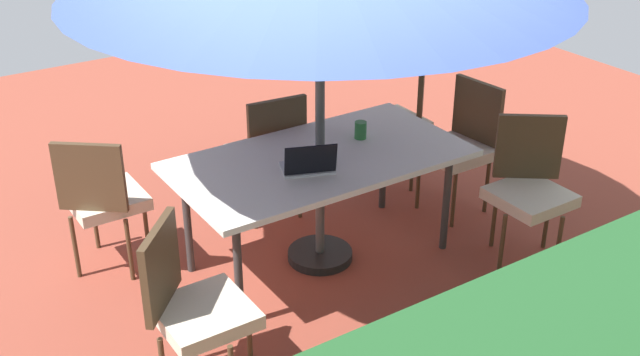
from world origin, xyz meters
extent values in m
cube|color=brown|center=(0.00, 0.00, -0.01)|extent=(10.00, 10.00, 0.02)
cube|color=silver|center=(0.00, 0.00, 0.75)|extent=(1.89, 1.00, 0.04)
cylinder|color=#333333|center=(-0.80, -0.35, 0.37)|extent=(0.05, 0.05, 0.73)
cylinder|color=#333333|center=(0.80, -0.35, 0.37)|extent=(0.05, 0.05, 0.73)
cylinder|color=#333333|center=(-0.80, 0.35, 0.37)|extent=(0.05, 0.05, 0.73)
cylinder|color=#333333|center=(0.80, 0.35, 0.37)|extent=(0.05, 0.05, 0.73)
cylinder|color=#4C4C4C|center=(0.00, 0.00, 1.12)|extent=(0.06, 0.06, 2.24)
cylinder|color=black|center=(0.00, 0.00, 0.03)|extent=(0.44, 0.44, 0.06)
cube|color=beige|center=(-1.14, 0.77, 0.49)|extent=(0.46, 0.46, 0.08)
cube|color=#4C3823|center=(-1.26, 0.60, 0.76)|extent=(0.38, 0.29, 0.45)
cylinder|color=#4C3823|center=(-0.88, 0.81, 0.23)|extent=(0.03, 0.03, 0.45)
cylinder|color=#4C3823|center=(-1.17, 1.02, 0.23)|extent=(0.03, 0.03, 0.45)
cylinder|color=#4C3823|center=(-1.10, 0.52, 0.23)|extent=(0.03, 0.03, 0.45)
cylinder|color=#4C3823|center=(-1.39, 0.73, 0.23)|extent=(0.03, 0.03, 0.45)
cube|color=beige|center=(-1.21, -0.03, 0.49)|extent=(0.46, 0.46, 0.08)
cube|color=#4C3823|center=(-1.42, -0.05, 0.76)|extent=(0.08, 0.44, 0.45)
cylinder|color=#4C3823|center=(-1.01, -0.19, 0.23)|extent=(0.03, 0.03, 0.45)
cylinder|color=#4C3823|center=(-1.04, 0.17, 0.23)|extent=(0.03, 0.03, 0.45)
cylinder|color=#4C3823|center=(-1.37, -0.23, 0.23)|extent=(0.03, 0.03, 0.45)
cylinder|color=#4C3823|center=(-1.40, 0.13, 0.23)|extent=(0.03, 0.03, 0.45)
cube|color=beige|center=(-0.03, -0.76, 0.49)|extent=(0.46, 0.46, 0.08)
cube|color=#4C3823|center=(-0.01, -0.55, 0.76)|extent=(0.44, 0.08, 0.45)
cylinder|color=#4C3823|center=(-0.23, -0.92, 0.23)|extent=(0.03, 0.03, 0.45)
cylinder|color=#4C3823|center=(0.13, -0.96, 0.23)|extent=(0.03, 0.03, 0.45)
cylinder|color=#4C3823|center=(-0.19, -0.56, 0.23)|extent=(0.03, 0.03, 0.45)
cylinder|color=#4C3823|center=(0.17, -0.60, 0.23)|extent=(0.03, 0.03, 0.45)
cube|color=beige|center=(-1.14, -0.69, 0.49)|extent=(0.46, 0.46, 0.08)
cube|color=#4C3823|center=(-1.29, -0.55, 0.76)|extent=(0.32, 0.35, 0.45)
cylinder|color=#4C3823|center=(-1.13, -0.95, 0.23)|extent=(0.03, 0.03, 0.45)
cylinder|color=#4C3823|center=(-0.88, -0.68, 0.23)|extent=(0.03, 0.03, 0.45)
cylinder|color=#4C3823|center=(-1.39, -0.71, 0.23)|extent=(0.03, 0.03, 0.45)
cylinder|color=#4C3823|center=(-1.15, -0.44, 0.23)|extent=(0.03, 0.03, 0.45)
cube|color=beige|center=(1.20, 0.75, 0.49)|extent=(0.46, 0.46, 0.08)
cube|color=#4C3823|center=(1.35, 0.61, 0.76)|extent=(0.32, 0.35, 0.45)
cylinder|color=#4C3823|center=(0.94, 0.74, 0.23)|extent=(0.03, 0.03, 0.45)
cylinder|color=#4C3823|center=(1.21, 0.50, 0.23)|extent=(0.03, 0.03, 0.45)
cube|color=beige|center=(1.19, -0.72, 0.49)|extent=(0.46, 0.46, 0.08)
cube|color=#4C3823|center=(1.32, -0.55, 0.76)|extent=(0.37, 0.30, 0.45)
cylinder|color=#4C3823|center=(0.94, -0.74, 0.23)|extent=(0.03, 0.03, 0.45)
cylinder|color=#4C3823|center=(1.22, -0.97, 0.23)|extent=(0.03, 0.03, 0.45)
cylinder|color=#4C3823|center=(1.16, -0.46, 0.23)|extent=(0.03, 0.03, 0.45)
cylinder|color=#4C3823|center=(1.44, -0.69, 0.23)|extent=(0.03, 0.03, 0.45)
cube|color=#B7B7BC|center=(0.17, 0.11, 0.78)|extent=(0.38, 0.32, 0.02)
cube|color=black|center=(0.20, 0.21, 0.89)|extent=(0.32, 0.16, 0.20)
cylinder|color=#286B33|center=(-0.38, -0.09, 0.83)|extent=(0.08, 0.08, 0.12)
camera|label=1|loc=(2.49, 3.80, 2.93)|focal=44.20mm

